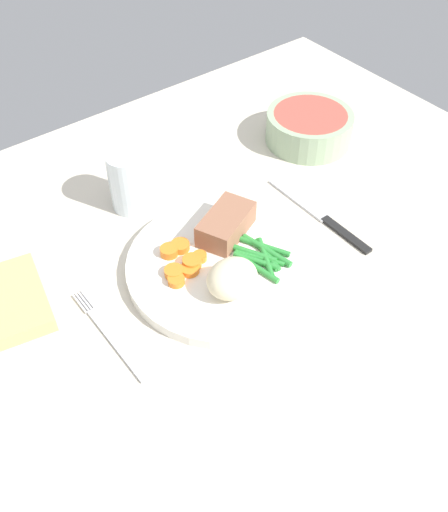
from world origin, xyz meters
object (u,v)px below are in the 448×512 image
meat_portion (226,224)px  knife (320,216)px  napkin (4,304)px  fork (109,335)px  salad_bowl (309,126)px  water_glass (131,184)px  dinner_plate (224,265)px

meat_portion → knife: (14.37, -4.48, -3.11)cm
napkin → fork: bearing=-54.7°
salad_bowl → napkin: 56.60cm
meat_portion → water_glass: size_ratio=0.96×
dinner_plate → water_glass: bearing=97.8°
fork → water_glass: bearing=55.4°
knife → napkin: 45.96cm
meat_portion → fork: (-21.61, -4.45, -3.11)cm
knife → napkin: size_ratio=1.59×
fork → salad_bowl: 50.58cm
dinner_plate → knife: bearing=-0.9°
meat_portion → salad_bowl: bearing=22.8°
knife → napkin: (-44.39, 11.90, 0.83)cm
salad_bowl → dinner_plate: bearing=-153.0°
dinner_plate → salad_bowl: 33.78cm
water_glass → meat_portion: bearing=-67.4°
knife → water_glass: bearing=138.8°
dinner_plate → fork: size_ratio=1.60×
fork → knife: bearing=3.8°
meat_portion → dinner_plate: bearing=-130.6°
water_glass → salad_bowl: (32.66, -3.82, -1.00)cm
salad_bowl → napkin: salad_bowl is taller
napkin → meat_portion: bearing=-13.9°
meat_portion → fork: meat_portion is taller
fork → salad_bowl: salad_bowl is taller
knife → salad_bowl: bearing=54.5°
meat_portion → napkin: 31.00cm
knife → napkin: napkin is taller
dinner_plate → napkin: napkin is taller
meat_portion → napkin: meat_portion is taller
knife → napkin: bearing=167.2°
meat_portion → water_glass: bearing=112.6°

